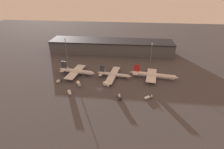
% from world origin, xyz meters
% --- Properties ---
extents(ground, '(600.00, 600.00, 0.00)m').
position_xyz_m(ground, '(0.00, 0.00, 0.00)').
color(ground, '#423F44').
extents(terminal_building, '(160.40, 30.44, 16.40)m').
position_xyz_m(terminal_building, '(0.00, 93.28, 8.24)').
color(terminal_building, '#4C515B').
rests_on(terminal_building, ground).
extents(airplane_0, '(40.74, 34.23, 13.42)m').
position_xyz_m(airplane_0, '(-27.89, 24.16, 3.70)').
color(airplane_0, silver).
rests_on(airplane_0, ground).
extents(airplane_1, '(35.83, 37.97, 11.67)m').
position_xyz_m(airplane_1, '(10.03, 22.66, 2.97)').
color(airplane_1, silver).
rests_on(airplane_1, ground).
extents(airplane_2, '(48.22, 30.29, 12.90)m').
position_xyz_m(airplane_2, '(48.56, 24.38, 3.63)').
color(airplane_2, silver).
rests_on(airplane_2, ground).
extents(service_vehicle_0, '(6.52, 4.73, 3.61)m').
position_xyz_m(service_vehicle_0, '(4.88, 5.24, 1.99)').
color(service_vehicle_0, white).
rests_on(service_vehicle_0, ground).
extents(service_vehicle_1, '(7.19, 6.27, 2.73)m').
position_xyz_m(service_vehicle_1, '(41.59, -10.25, 1.29)').
color(service_vehicle_1, '#9EA3A8').
rests_on(service_vehicle_1, ground).
extents(service_vehicle_2, '(4.46, 5.40, 2.89)m').
position_xyz_m(service_vehicle_2, '(-24.04, -10.67, 1.63)').
color(service_vehicle_2, white).
rests_on(service_vehicle_2, ground).
extents(service_vehicle_3, '(3.88, 5.10, 2.74)m').
position_xyz_m(service_vehicle_3, '(-40.02, 6.94, 1.55)').
color(service_vehicle_3, '#282D38').
rests_on(service_vehicle_3, ground).
extents(service_vehicle_4, '(3.42, 6.64, 2.59)m').
position_xyz_m(service_vehicle_4, '(18.38, -12.82, 1.55)').
color(service_vehicle_4, '#282D38').
rests_on(service_vehicle_4, ground).
extents(service_vehicle_5, '(5.67, 7.29, 3.09)m').
position_xyz_m(service_vehicle_5, '(-20.19, 3.86, 1.75)').
color(service_vehicle_5, '#9EA3A8').
rests_on(service_vehicle_5, ground).
extents(lamp_post_0, '(1.80, 1.80, 25.49)m').
position_xyz_m(lamp_post_0, '(-51.99, 65.60, 16.17)').
color(lamp_post_0, slate).
rests_on(lamp_post_0, ground).
extents(lamp_post_1, '(1.80, 1.80, 23.10)m').
position_xyz_m(lamp_post_1, '(49.69, 65.60, 14.85)').
color(lamp_post_1, slate).
rests_on(lamp_post_1, ground).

